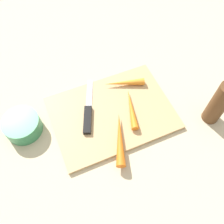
{
  "coord_description": "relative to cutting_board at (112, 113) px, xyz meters",
  "views": [
    {
      "loc": [
        -0.15,
        -0.35,
        0.65
      ],
      "look_at": [
        0.0,
        0.0,
        0.01
      ],
      "focal_mm": 38.94,
      "sensor_mm": 36.0,
      "label": 1
    }
  ],
  "objects": [
    {
      "name": "ground_plane",
      "position": [
        0.0,
        0.0,
        -0.01
      ],
      "size": [
        1.4,
        1.4,
        0.0
      ],
      "primitive_type": "plane",
      "color": "#C6B793"
    },
    {
      "name": "cutting_board",
      "position": [
        0.0,
        0.0,
        0.0
      ],
      "size": [
        0.36,
        0.26,
        0.01
      ],
      "primitive_type": "cube",
      "color": "tan",
      "rests_on": "ground_plane"
    },
    {
      "name": "knife",
      "position": [
        -0.07,
        0.01,
        0.01
      ],
      "size": [
        0.09,
        0.19,
        0.01
      ],
      "rotation": [
        0.0,
        0.0,
        1.18
      ],
      "color": "#B7B7BC",
      "rests_on": "cutting_board"
    },
    {
      "name": "carrot_longest",
      "position": [
        -0.02,
        -0.1,
        0.02
      ],
      "size": [
        0.08,
        0.16,
        0.03
      ],
      "primitive_type": "cone",
      "rotation": [
        0.0,
        1.57,
        1.19
      ],
      "color": "orange",
      "rests_on": "cutting_board"
    },
    {
      "name": "carrot_shortest",
      "position": [
        0.08,
        0.08,
        0.02
      ],
      "size": [
        0.13,
        0.06,
        0.02
      ],
      "primitive_type": "cone",
      "rotation": [
        0.0,
        1.57,
        2.83
      ],
      "color": "orange",
      "rests_on": "cutting_board"
    },
    {
      "name": "carrot_medium",
      "position": [
        0.06,
        -0.02,
        0.02
      ],
      "size": [
        0.06,
        0.14,
        0.02
      ],
      "primitive_type": "cone",
      "rotation": [
        0.0,
        1.57,
        1.29
      ],
      "color": "orange",
      "rests_on": "cutting_board"
    },
    {
      "name": "small_bowl",
      "position": [
        -0.26,
        0.05,
        0.02
      ],
      "size": [
        0.11,
        0.11,
        0.05
      ],
      "primitive_type": "cylinder",
      "color": "#388C59",
      "rests_on": "ground_plane"
    },
    {
      "name": "pepper_grinder",
      "position": [
        0.27,
        -0.13,
        0.07
      ],
      "size": [
        0.05,
        0.05,
        0.15
      ],
      "primitive_type": "cylinder",
      "color": "brown",
      "rests_on": "ground_plane"
    }
  ]
}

